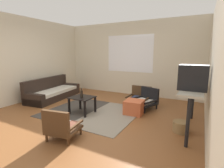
{
  "coord_description": "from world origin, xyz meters",
  "views": [
    {
      "loc": [
        2.45,
        -2.95,
        1.57
      ],
      "look_at": [
        0.28,
        1.1,
        0.72
      ],
      "focal_mm": 27.03,
      "sensor_mm": 36.0,
      "label": 1
    }
  ],
  "objects": [
    {
      "name": "wicker_basket",
      "position": [
        2.16,
        0.5,
        0.11
      ],
      "size": [
        0.31,
        0.31,
        0.22
      ],
      "primitive_type": "cylinder",
      "color": "olive",
      "rests_on": "ground"
    },
    {
      "name": "side_wall_right",
      "position": [
        2.66,
        0.3,
        1.35
      ],
      "size": [
        0.12,
        6.6,
        2.7
      ],
      "primitive_type": "cube",
      "color": "beige",
      "rests_on": "ground"
    },
    {
      "name": "armchair_striped_foreground",
      "position": [
        0.29,
        -0.87,
        0.26
      ],
      "size": [
        0.61,
        0.61,
        0.6
      ],
      "color": "#472D19",
      "rests_on": "ground"
    },
    {
      "name": "armchair_corner",
      "position": [
        1.09,
        1.61,
        0.25
      ],
      "size": [
        0.78,
        0.79,
        0.58
      ],
      "color": "black",
      "rests_on": "ground"
    },
    {
      "name": "glass_bottle",
      "position": [
        -0.19,
        0.34,
        0.55
      ],
      "size": [
        0.07,
        0.07,
        0.25
      ],
      "color": "black",
      "rests_on": "coffee_table"
    },
    {
      "name": "console_shelf",
      "position": [
        2.31,
        0.67,
        0.79
      ],
      "size": [
        0.4,
        1.54,
        0.9
      ],
      "color": "#B2AD9E",
      "rests_on": "ground"
    },
    {
      "name": "clay_vase",
      "position": [
        2.31,
        0.99,
        1.02
      ],
      "size": [
        0.18,
        0.18,
        0.31
      ],
      "color": "#935B38",
      "rests_on": "console_shelf"
    },
    {
      "name": "crt_television",
      "position": [
        2.31,
        0.45,
        1.13
      ],
      "size": [
        0.49,
        0.39,
        0.46
      ],
      "color": "black",
      "rests_on": "console_shelf"
    },
    {
      "name": "area_rug",
      "position": [
        -0.07,
        0.61,
        0.01
      ],
      "size": [
        2.36,
        2.01,
        0.01
      ],
      "color": "#38332D",
      "rests_on": "ground"
    },
    {
      "name": "side_wall_left",
      "position": [
        -2.66,
        0.3,
        1.35
      ],
      "size": [
        0.12,
        6.6,
        2.7
      ],
      "primitive_type": "cube",
      "color": "beige",
      "rests_on": "ground"
    },
    {
      "name": "far_wall_with_window",
      "position": [
        0.0,
        3.06,
        1.35
      ],
      "size": [
        5.6,
        0.13,
        2.7
      ],
      "color": "beige",
      "rests_on": "ground"
    },
    {
      "name": "ground_plane",
      "position": [
        0.0,
        0.0,
        0.0
      ],
      "size": [
        7.8,
        7.8,
        0.0
      ],
      "primitive_type": "plane",
      "color": "brown"
    },
    {
      "name": "ottoman_orange",
      "position": [
        0.97,
        1.03,
        0.18
      ],
      "size": [
        0.49,
        0.49,
        0.36
      ],
      "primitive_type": "cube",
      "rotation": [
        0.0,
        0.0,
        0.07
      ],
      "color": "#BC5633",
      "rests_on": "ground"
    },
    {
      "name": "couch",
      "position": [
        -2.1,
        1.13,
        0.22
      ],
      "size": [
        1.03,
        2.14,
        0.72
      ],
      "color": "black",
      "rests_on": "ground"
    },
    {
      "name": "armchair_by_window",
      "position": [
        0.83,
        1.85,
        0.24
      ],
      "size": [
        0.64,
        0.59,
        0.55
      ],
      "color": "#472D19",
      "rests_on": "ground"
    },
    {
      "name": "coffee_table",
      "position": [
        -0.24,
        0.42,
        0.35
      ],
      "size": [
        0.59,
        0.53,
        0.44
      ],
      "color": "black",
      "rests_on": "ground"
    }
  ]
}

